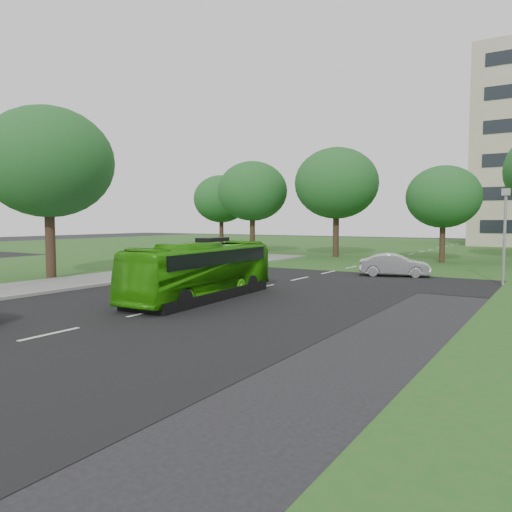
# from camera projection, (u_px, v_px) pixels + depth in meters

# --- Properties ---
(ground) EXTENTS (160.00, 160.00, 0.00)m
(ground) POSITION_uv_depth(u_px,v_px,m) (184.00, 305.00, 19.53)
(ground) COLOR black
(ground) RESTS_ON ground
(street_surfaces) EXTENTS (120.00, 120.00, 0.15)m
(street_surfaces) POSITION_uv_depth(u_px,v_px,m) (369.00, 262.00, 39.00)
(street_surfaces) COLOR black
(street_surfaces) RESTS_ON ground
(tree_park_a) EXTENTS (6.70, 6.70, 8.91)m
(tree_park_a) POSITION_uv_depth(u_px,v_px,m) (252.00, 191.00, 47.84)
(tree_park_a) COLOR black
(tree_park_a) RESTS_ON ground
(tree_park_b) EXTENTS (7.38, 7.38, 9.67)m
(tree_park_b) POSITION_uv_depth(u_px,v_px,m) (336.00, 183.00, 43.99)
(tree_park_b) COLOR black
(tree_park_b) RESTS_ON ground
(tree_park_c) EXTENTS (5.63, 5.63, 7.48)m
(tree_park_c) POSITION_uv_depth(u_px,v_px,m) (444.00, 197.00, 38.27)
(tree_park_c) COLOR black
(tree_park_c) RESTS_ON ground
(tree_park_f) EXTENTS (6.20, 6.20, 8.28)m
(tree_park_f) POSITION_uv_depth(u_px,v_px,m) (221.00, 199.00, 55.67)
(tree_park_f) COLOR black
(tree_park_f) RESTS_ON ground
(tree_side_near) EXTENTS (7.20, 7.20, 9.57)m
(tree_side_near) POSITION_uv_depth(u_px,v_px,m) (48.00, 162.00, 27.63)
(tree_side_near) COLOR black
(tree_side_near) RESTS_ON ground
(bus) EXTENTS (2.51, 8.65, 2.38)m
(bus) POSITION_uv_depth(u_px,v_px,m) (202.00, 271.00, 20.92)
(bus) COLOR #2C970B
(bus) RESTS_ON ground
(sedan) EXTENTS (4.26, 2.51, 1.33)m
(sedan) POSITION_uv_depth(u_px,v_px,m) (395.00, 265.00, 29.28)
(sedan) COLOR #B6B7BB
(sedan) RESTS_ON ground
(camera_pole) EXTENTS (0.41, 0.35, 4.88)m
(camera_pole) POSITION_uv_depth(u_px,v_px,m) (505.00, 223.00, 25.01)
(camera_pole) COLOR gray
(camera_pole) RESTS_ON ground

